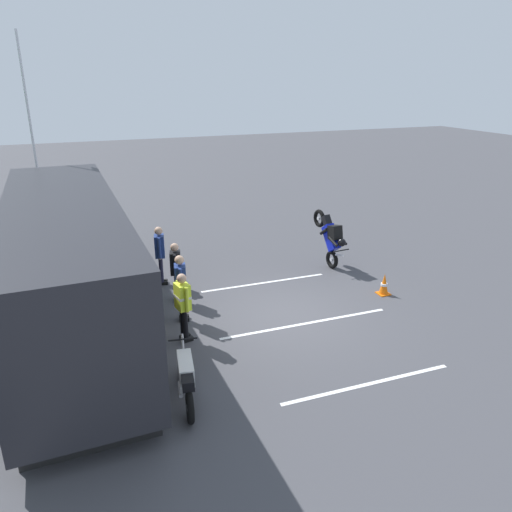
{
  "coord_description": "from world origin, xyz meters",
  "views": [
    {
      "loc": [
        -10.6,
        4.87,
        5.95
      ],
      "look_at": [
        1.66,
        0.07,
        1.1
      ],
      "focal_mm": 34.46,
      "sensor_mm": 36.0,
      "label": 1
    }
  ],
  "objects_px": {
    "spectator_left": "(181,282)",
    "parked_motorcycle_silver": "(186,377)",
    "tour_bus": "(68,268)",
    "spectator_centre": "(176,267)",
    "stunt_motorcycle": "(330,236)",
    "traffic_cone": "(384,284)",
    "spectator_right": "(160,250)",
    "flagpole": "(34,149)",
    "spectator_far_left": "(183,301)",
    "parked_motorcycle_dark": "(149,290)"
  },
  "relations": [
    {
      "from": "stunt_motorcycle",
      "to": "spectator_right",
      "type": "bearing_deg",
      "value": 83.99
    },
    {
      "from": "spectator_centre",
      "to": "traffic_cone",
      "type": "xyz_separation_m",
      "value": [
        -1.72,
        -5.65,
        -0.71
      ]
    },
    {
      "from": "spectator_centre",
      "to": "parked_motorcycle_silver",
      "type": "height_order",
      "value": "spectator_centre"
    },
    {
      "from": "spectator_centre",
      "to": "spectator_right",
      "type": "relative_size",
      "value": 0.95
    },
    {
      "from": "spectator_right",
      "to": "stunt_motorcycle",
      "type": "relative_size",
      "value": 0.95
    },
    {
      "from": "spectator_centre",
      "to": "spectator_right",
      "type": "height_order",
      "value": "spectator_right"
    },
    {
      "from": "parked_motorcycle_silver",
      "to": "flagpole",
      "type": "relative_size",
      "value": 0.28
    },
    {
      "from": "spectator_left",
      "to": "spectator_centre",
      "type": "height_order",
      "value": "spectator_left"
    },
    {
      "from": "spectator_far_left",
      "to": "flagpole",
      "type": "distance_m",
      "value": 9.17
    },
    {
      "from": "parked_motorcycle_dark",
      "to": "stunt_motorcycle",
      "type": "height_order",
      "value": "stunt_motorcycle"
    },
    {
      "from": "stunt_motorcycle",
      "to": "traffic_cone",
      "type": "height_order",
      "value": "stunt_motorcycle"
    },
    {
      "from": "spectator_right",
      "to": "spectator_left",
      "type": "bearing_deg",
      "value": -179.3
    },
    {
      "from": "tour_bus",
      "to": "spectator_right",
      "type": "distance_m",
      "value": 3.31
    },
    {
      "from": "parked_motorcycle_dark",
      "to": "stunt_motorcycle",
      "type": "bearing_deg",
      "value": -82.05
    },
    {
      "from": "stunt_motorcycle",
      "to": "spectator_far_left",
      "type": "bearing_deg",
      "value": 118.21
    },
    {
      "from": "spectator_right",
      "to": "traffic_cone",
      "type": "bearing_deg",
      "value": -117.86
    },
    {
      "from": "spectator_left",
      "to": "stunt_motorcycle",
      "type": "relative_size",
      "value": 0.94
    },
    {
      "from": "parked_motorcycle_silver",
      "to": "stunt_motorcycle",
      "type": "height_order",
      "value": "stunt_motorcycle"
    },
    {
      "from": "spectator_left",
      "to": "parked_motorcycle_silver",
      "type": "height_order",
      "value": "spectator_left"
    },
    {
      "from": "spectator_centre",
      "to": "parked_motorcycle_silver",
      "type": "relative_size",
      "value": 0.84
    },
    {
      "from": "spectator_far_left",
      "to": "parked_motorcycle_dark",
      "type": "xyz_separation_m",
      "value": [
        2.16,
        0.44,
        -0.54
      ]
    },
    {
      "from": "tour_bus",
      "to": "spectator_left",
      "type": "distance_m",
      "value": 2.69
    },
    {
      "from": "spectator_centre",
      "to": "flagpole",
      "type": "height_order",
      "value": "flagpole"
    },
    {
      "from": "spectator_left",
      "to": "parked_motorcycle_silver",
      "type": "relative_size",
      "value": 0.87
    },
    {
      "from": "spectator_far_left",
      "to": "spectator_centre",
      "type": "relative_size",
      "value": 1.0
    },
    {
      "from": "tour_bus",
      "to": "spectator_right",
      "type": "height_order",
      "value": "tour_bus"
    },
    {
      "from": "flagpole",
      "to": "traffic_cone",
      "type": "bearing_deg",
      "value": -130.66
    },
    {
      "from": "tour_bus",
      "to": "spectator_left",
      "type": "bearing_deg",
      "value": -101.09
    },
    {
      "from": "spectator_centre",
      "to": "stunt_motorcycle",
      "type": "xyz_separation_m",
      "value": [
        0.78,
        -5.27,
        0.04
      ]
    },
    {
      "from": "spectator_far_left",
      "to": "stunt_motorcycle",
      "type": "bearing_deg",
      "value": -61.79
    },
    {
      "from": "parked_motorcycle_silver",
      "to": "traffic_cone",
      "type": "distance_m",
      "value": 7.02
    },
    {
      "from": "parked_motorcycle_dark",
      "to": "traffic_cone",
      "type": "xyz_separation_m",
      "value": [
        -1.66,
        -6.42,
        -0.18
      ]
    },
    {
      "from": "spectator_right",
      "to": "stunt_motorcycle",
      "type": "xyz_separation_m",
      "value": [
        -0.57,
        -5.43,
        -0.03
      ]
    },
    {
      "from": "parked_motorcycle_silver",
      "to": "stunt_motorcycle",
      "type": "xyz_separation_m",
      "value": [
        5.21,
        -6.08,
        0.57
      ]
    },
    {
      "from": "spectator_far_left",
      "to": "traffic_cone",
      "type": "bearing_deg",
      "value": -85.25
    },
    {
      "from": "spectator_far_left",
      "to": "parked_motorcycle_silver",
      "type": "relative_size",
      "value": 0.84
    },
    {
      "from": "tour_bus",
      "to": "flagpole",
      "type": "distance_m",
      "value": 7.02
    },
    {
      "from": "spectator_far_left",
      "to": "flagpole",
      "type": "xyz_separation_m",
      "value": [
        8.25,
        3.04,
        2.6
      ]
    },
    {
      "from": "stunt_motorcycle",
      "to": "spectator_left",
      "type": "bearing_deg",
      "value": 110.0
    },
    {
      "from": "spectator_far_left",
      "to": "spectator_right",
      "type": "xyz_separation_m",
      "value": [
        3.57,
        -0.16,
        0.06
      ]
    },
    {
      "from": "spectator_far_left",
      "to": "spectator_right",
      "type": "bearing_deg",
      "value": -2.57
    },
    {
      "from": "parked_motorcycle_silver",
      "to": "traffic_cone",
      "type": "height_order",
      "value": "parked_motorcycle_silver"
    },
    {
      "from": "spectator_right",
      "to": "traffic_cone",
      "type": "relative_size",
      "value": 2.86
    },
    {
      "from": "spectator_left",
      "to": "parked_motorcycle_silver",
      "type": "xyz_separation_m",
      "value": [
        -3.24,
        0.68,
        -0.58
      ]
    },
    {
      "from": "spectator_left",
      "to": "spectator_right",
      "type": "distance_m",
      "value": 2.54
    },
    {
      "from": "traffic_cone",
      "to": "parked_motorcycle_silver",
      "type": "bearing_deg",
      "value": 112.7
    },
    {
      "from": "flagpole",
      "to": "spectator_far_left",
      "type": "bearing_deg",
      "value": -159.76
    },
    {
      "from": "spectator_right",
      "to": "stunt_motorcycle",
      "type": "height_order",
      "value": "stunt_motorcycle"
    },
    {
      "from": "spectator_far_left",
      "to": "parked_motorcycle_silver",
      "type": "height_order",
      "value": "spectator_far_left"
    },
    {
      "from": "spectator_centre",
      "to": "spectator_right",
      "type": "xyz_separation_m",
      "value": [
        1.35,
        0.17,
        0.07
      ]
    }
  ]
}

